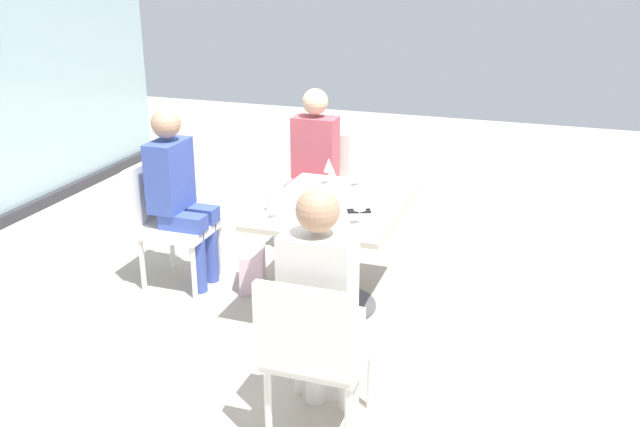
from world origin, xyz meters
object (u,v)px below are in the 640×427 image
at_px(chair_near_window, 167,216).
at_px(wine_glass_0, 359,168).
at_px(person_far_right, 313,162).
at_px(wine_glass_2, 329,166).
at_px(cell_phone_on_table, 359,211).
at_px(wine_glass_4, 360,203).
at_px(handbag_0, 253,268).
at_px(wine_glass_3, 276,198).
at_px(coffee_cup, 273,204).
at_px(chair_side_end, 314,347).
at_px(wine_glass_1, 315,188).
at_px(wine_glass_5, 333,175).
at_px(chair_far_right, 317,183).
at_px(dining_table_main, 335,233).
at_px(person_near_window, 179,190).
at_px(person_side_end, 322,298).

relative_size(chair_near_window, wine_glass_0, 4.70).
height_order(chair_near_window, person_far_right, person_far_right).
xyz_separation_m(wine_glass_2, cell_phone_on_table, (-0.46, -0.35, -0.13)).
bearing_deg(wine_glass_4, handbag_0, 65.83).
xyz_separation_m(wine_glass_3, coffee_cup, (0.12, 0.07, -0.09)).
xyz_separation_m(chair_side_end, wine_glass_1, (1.19, 0.41, 0.37)).
bearing_deg(wine_glass_4, wine_glass_5, 34.23).
height_order(chair_side_end, coffee_cup, chair_side_end).
height_order(wine_glass_1, wine_glass_5, same).
relative_size(chair_side_end, wine_glass_3, 4.70).
bearing_deg(wine_glass_1, person_far_right, 20.16).
xyz_separation_m(chair_far_right, wine_glass_3, (-1.44, -0.24, 0.37)).
bearing_deg(handbag_0, chair_near_window, 80.11).
distance_m(wine_glass_4, wine_glass_5, 0.57).
distance_m(dining_table_main, wine_glass_0, 0.52).
relative_size(person_far_right, wine_glass_2, 6.81).
bearing_deg(chair_near_window, wine_glass_3, -110.77).
bearing_deg(wine_glass_3, wine_glass_5, -18.41).
relative_size(wine_glass_0, wine_glass_3, 1.00).
bearing_deg(wine_glass_1, chair_side_end, -160.82).
height_order(chair_side_end, person_near_window, person_near_window).
distance_m(person_near_window, wine_glass_0, 1.24).
height_order(chair_near_window, chair_far_right, same).
height_order(chair_side_end, person_far_right, person_far_right).
relative_size(person_far_right, wine_glass_1, 6.81).
height_order(wine_glass_2, handbag_0, wine_glass_2).
bearing_deg(person_near_window, person_far_right, -33.83).
bearing_deg(wine_glass_5, person_far_right, 27.93).
relative_size(wine_glass_2, wine_glass_5, 1.00).
relative_size(wine_glass_5, cell_phone_on_table, 1.28).
xyz_separation_m(wine_glass_0, wine_glass_1, (-0.52, 0.14, 0.00)).
distance_m(wine_glass_0, wine_glass_5, 0.25).
height_order(wine_glass_1, wine_glass_3, same).
height_order(wine_glass_1, cell_phone_on_table, wine_glass_1).
distance_m(person_near_window, wine_glass_4, 1.41).
bearing_deg(wine_glass_4, wine_glass_1, 63.04).
height_order(dining_table_main, coffee_cup, coffee_cup).
height_order(chair_far_right, wine_glass_0, wine_glass_0).
bearing_deg(wine_glass_4, chair_side_end, -175.70).
distance_m(person_far_right, wine_glass_0, 0.79).
bearing_deg(coffee_cup, wine_glass_4, -95.09).
distance_m(person_side_end, wine_glass_5, 1.44).
bearing_deg(chair_side_end, wine_glass_3, 31.30).
height_order(wine_glass_0, wine_glass_3, same).
bearing_deg(chair_far_right, chair_near_window, 144.85).
bearing_deg(chair_far_right, wine_glass_1, -161.56).
bearing_deg(wine_glass_3, dining_table_main, -33.89).
bearing_deg(cell_phone_on_table, person_side_end, 165.74).
relative_size(chair_side_end, person_far_right, 0.69).
relative_size(wine_glass_0, handbag_0, 0.62).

